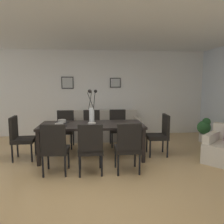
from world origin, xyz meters
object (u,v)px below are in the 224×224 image
(framed_picture_left, at_px, (67,83))
(potted_plant, at_px, (204,128))
(dining_chair_head_east, at_px, (161,133))
(bowl_far_left, at_px, (92,124))
(dining_chair_mid_right, at_px, (118,126))
(dining_chair_far_right, at_px, (92,126))
(sofa, at_px, (105,129))
(dining_chair_head_west, at_px, (20,136))
(centerpiece_vase, at_px, (92,111))
(dining_chair_far_left, at_px, (90,146))
(bowl_near_right, at_px, (62,121))
(dining_chair_mid_left, at_px, (128,145))
(dining_chair_near_left, at_px, (55,147))
(dining_chair_near_right, at_px, (65,127))
(framed_picture_center, at_px, (115,83))
(bowl_near_left, at_px, (59,124))
(dining_table, at_px, (92,127))

(framed_picture_left, xyz_separation_m, potted_plant, (3.81, -1.08, -1.25))
(dining_chair_head_east, xyz_separation_m, bowl_far_left, (-1.53, -0.23, 0.27))
(dining_chair_mid_right, bearing_deg, dining_chair_far_right, -177.96)
(sofa, bearing_deg, dining_chair_head_west, -139.39)
(dining_chair_head_east, height_order, centerpiece_vase, centerpiece_vase)
(dining_chair_far_left, bearing_deg, bowl_near_right, 119.18)
(dining_chair_mid_left, bearing_deg, dining_chair_near_left, 178.22)
(dining_chair_near_right, bearing_deg, bowl_far_left, -57.79)
(bowl_near_right, distance_m, framed_picture_center, 2.48)
(framed_picture_center, bearing_deg, centerpiece_vase, -109.13)
(dining_chair_head_east, distance_m, bowl_far_left, 1.57)
(dining_chair_far_left, height_order, sofa, dining_chair_far_left)
(bowl_far_left, bearing_deg, dining_chair_head_east, 8.68)
(sofa, bearing_deg, centerpiece_vase, -103.18)
(bowl_near_left, height_order, framed_picture_center, framed_picture_center)
(dining_chair_mid_right, relative_size, bowl_near_right, 5.41)
(dining_chair_head_west, bearing_deg, dining_chair_far_left, -31.41)
(dining_chair_near_left, relative_size, dining_chair_near_right, 1.00)
(dining_chair_far_right, xyz_separation_m, potted_plant, (3.09, 0.13, -0.14))
(centerpiece_vase, relative_size, bowl_far_left, 4.32)
(bowl_near_right, xyz_separation_m, bowl_far_left, (0.66, -0.43, 0.00))
(centerpiece_vase, relative_size, potted_plant, 1.10)
(centerpiece_vase, bearing_deg, dining_chair_mid_right, 53.26)
(dining_chair_mid_right, bearing_deg, dining_chair_head_east, -46.26)
(dining_chair_head_east, relative_size, bowl_near_right, 5.41)
(dining_chair_mid_left, height_order, centerpiece_vase, centerpiece_vase)
(bowl_far_left, bearing_deg, framed_picture_center, 72.54)
(dining_chair_near_right, distance_m, dining_chair_far_right, 0.67)
(dining_chair_mid_left, distance_m, bowl_near_right, 1.74)
(dining_chair_mid_right, distance_m, bowl_near_right, 1.53)
(dining_chair_far_right, bearing_deg, bowl_near_right, -134.44)
(dining_chair_near_right, distance_m, framed_picture_left, 1.66)
(bowl_far_left, bearing_deg, dining_chair_far_right, 90.30)
(dining_chair_head_west, distance_m, dining_chair_head_east, 3.04)
(dining_chair_head_east, relative_size, sofa, 0.47)
(sofa, bearing_deg, dining_chair_mid_left, -84.07)
(dining_chair_near_right, distance_m, bowl_near_left, 1.11)
(dining_chair_far_right, xyz_separation_m, centerpiece_vase, (0.01, -0.88, 0.51))
(dining_table, relative_size, framed_picture_center, 6.64)
(sofa, bearing_deg, bowl_far_left, -101.68)
(dining_chair_mid_right, bearing_deg, centerpiece_vase, -126.74)
(framed_picture_left, distance_m, potted_plant, 4.15)
(framed_picture_left, bearing_deg, sofa, -23.57)
(dining_chair_far_left, relative_size, dining_chair_head_west, 1.00)
(dining_chair_head_west, height_order, sofa, dining_chair_head_west)
(dining_chair_near_right, height_order, dining_chair_far_left, same)
(bowl_near_left, bearing_deg, dining_chair_near_left, -88.68)
(dining_table, relative_size, bowl_near_left, 12.94)
(dining_chair_near_right, xyz_separation_m, bowl_near_left, (0.02, -1.08, 0.27))
(dining_chair_near_right, relative_size, centerpiece_vase, 1.25)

